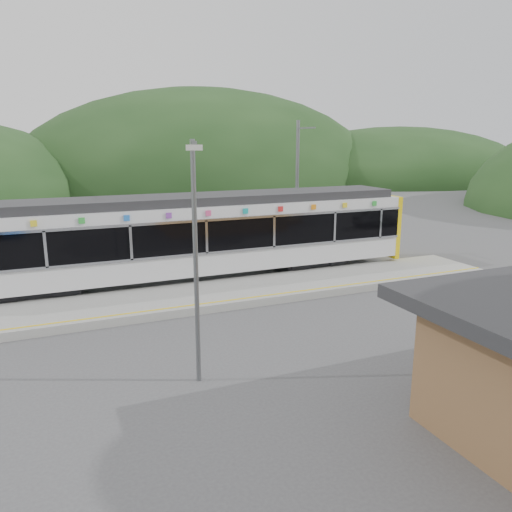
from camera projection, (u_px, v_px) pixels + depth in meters
name	position (u px, v px, depth m)	size (l,w,h in m)	color
ground	(227.00, 330.00, 16.22)	(120.00, 120.00, 0.00)	#4C4C4F
hills	(313.00, 272.00, 23.32)	(146.00, 149.00, 26.00)	#1E3D19
platform	(198.00, 297.00, 19.15)	(26.00, 3.20, 0.30)	#9E9E99
yellow_line	(208.00, 303.00, 17.95)	(26.00, 0.10, 0.01)	yellow
train	(185.00, 235.00, 21.25)	(20.44, 3.01, 3.74)	black
catenary_mast_east	(297.00, 187.00, 25.73)	(0.18, 1.80, 7.00)	slate
lamp_post	(197.00, 244.00, 11.90)	(0.38, 1.10, 6.06)	slate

